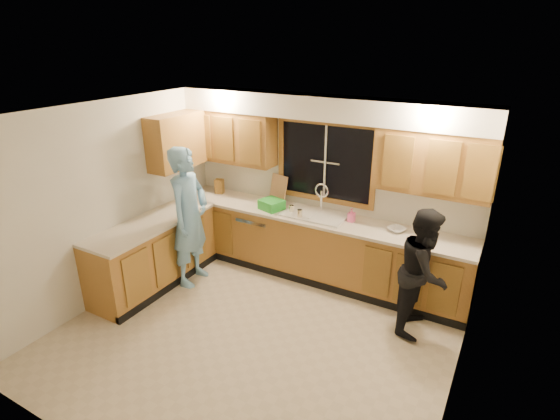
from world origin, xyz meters
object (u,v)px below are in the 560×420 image
Objects in this scene: dishwasher at (262,237)px; stove at (121,272)px; woman at (424,271)px; man at (189,217)px; dish_crate at (272,205)px; sink at (315,219)px; bowl at (396,229)px; knife_block at (219,186)px; soap_bottle at (351,215)px.

stove is at bearing -117.69° from dishwasher.
woman is at bearing 21.39° from stove.
dish_crate is (0.77, 0.86, 0.04)m from man.
sink is 1.11m from bowl.
woman is 2.26m from dish_crate.
bowl is at bearing 3.73° from dish_crate.
dish_crate is at bearing -22.48° from knife_block.
soap_bottle is (1.35, 0.05, 0.60)m from dishwasher.
bowl is at bearing -1.39° from soap_bottle.
knife_block is (-1.68, 0.09, 0.17)m from sink.
dish_crate is at bearing 56.07° from stove.
soap_bottle is (2.18, -0.06, -0.02)m from knife_block.
man is 1.28× the size of woman.
bowl reaches higher than dishwasher.
knife_block is 1.06× the size of bowl.
man is 2.69m from bowl.
sink is 2.94× the size of dish_crate.
sink is at bearing 45.39° from stove.
man reaches higher than sink.
stove is at bearing -147.55° from bowl.
sink is at bearing 8.06° from dish_crate.
soap_bottle is (1.14, 0.13, 0.02)m from dish_crate.
soap_bottle reaches higher than dishwasher.
dishwasher is at bearing 78.94° from woman.
dishwasher is 2.80× the size of dish_crate.
sink reaches higher than bowl.
bowl is (1.96, 0.04, 0.54)m from dishwasher.
bowl is at bearing -77.10° from man.
woman reaches higher than bowl.
sink is at bearing -64.21° from man.
knife_block is at bearing 172.46° from dishwasher.
knife_block is 0.77× the size of dish_crate.
dish_crate is (1.04, -0.18, -0.04)m from knife_block.
bowl is at bearing 1.13° from dishwasher.
soap_bottle is (-1.08, 0.54, 0.27)m from woman.
soap_bottle is (0.50, 0.04, 0.15)m from sink.
man is 6.51× the size of dish_crate.
bowl is (0.60, -0.01, -0.07)m from soap_bottle.
sink reaches higher than stove.
man is at bearing -145.97° from sink.
sink is at bearing -15.69° from knife_block.
woman is at bearing -11.32° from dishwasher.
bowl is (1.11, 0.02, 0.08)m from sink.
soap_bottle is (2.30, 1.86, 0.56)m from stove.
soap_bottle reaches higher than stove.
stove is 2.16m from dish_crate.
sink is 3.84× the size of knife_block.
stove is 3.48m from bowl.
sink is 1.69m from man.
man is 3.02m from woman.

